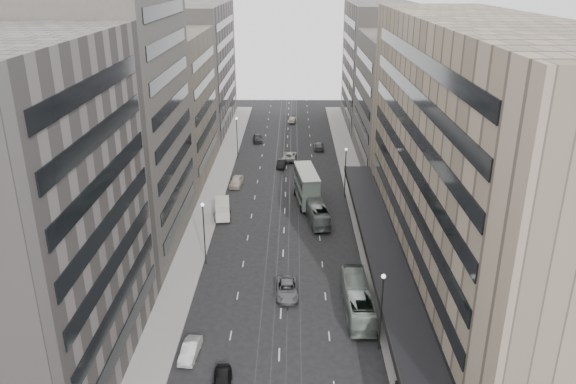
{
  "coord_description": "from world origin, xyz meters",
  "views": [
    {
      "loc": [
        1.3,
        -50.55,
        34.31
      ],
      "look_at": [
        0.59,
        19.95,
        6.68
      ],
      "focal_mm": 35.0,
      "sensor_mm": 36.0,
      "label": 1
    }
  ],
  "objects_px": {
    "sedan_0": "(222,381)",
    "sedan_1": "(190,350)",
    "double_decker": "(307,186)",
    "sedan_2": "(287,289)",
    "panel_van": "(223,209)",
    "bus_near": "(357,299)",
    "bus_far": "(316,211)"
  },
  "relations": [
    {
      "from": "bus_near",
      "to": "sedan_0",
      "type": "height_order",
      "value": "bus_near"
    },
    {
      "from": "bus_near",
      "to": "sedan_2",
      "type": "bearing_deg",
      "value": -23.86
    },
    {
      "from": "bus_near",
      "to": "sedan_0",
      "type": "xyz_separation_m",
      "value": [
        -13.15,
        -12.2,
        -0.85
      ]
    },
    {
      "from": "sedan_1",
      "to": "sedan_2",
      "type": "distance_m",
      "value": 14.33
    },
    {
      "from": "bus_far",
      "to": "sedan_0",
      "type": "distance_m",
      "value": 37.56
    },
    {
      "from": "double_decker",
      "to": "sedan_2",
      "type": "xyz_separation_m",
      "value": [
        -2.78,
        -27.54,
        -2.19
      ]
    },
    {
      "from": "sedan_2",
      "to": "bus_near",
      "type": "bearing_deg",
      "value": -25.01
    },
    {
      "from": "bus_far",
      "to": "sedan_2",
      "type": "relative_size",
      "value": 1.96
    },
    {
      "from": "bus_near",
      "to": "bus_far",
      "type": "xyz_separation_m",
      "value": [
        -3.54,
        24.11,
        -0.09
      ]
    },
    {
      "from": "double_decker",
      "to": "sedan_1",
      "type": "height_order",
      "value": "double_decker"
    },
    {
      "from": "bus_near",
      "to": "bus_far",
      "type": "height_order",
      "value": "bus_near"
    },
    {
      "from": "sedan_0",
      "to": "sedan_1",
      "type": "distance_m",
      "value": 5.67
    },
    {
      "from": "bus_near",
      "to": "panel_van",
      "type": "height_order",
      "value": "bus_near"
    },
    {
      "from": "sedan_0",
      "to": "double_decker",
      "type": "bearing_deg",
      "value": 74.87
    },
    {
      "from": "double_decker",
      "to": "panel_van",
      "type": "height_order",
      "value": "double_decker"
    },
    {
      "from": "double_decker",
      "to": "sedan_2",
      "type": "bearing_deg",
      "value": -103.23
    },
    {
      "from": "double_decker",
      "to": "sedan_1",
      "type": "relative_size",
      "value": 2.46
    },
    {
      "from": "panel_van",
      "to": "double_decker",
      "type": "bearing_deg",
      "value": 19.44
    },
    {
      "from": "bus_near",
      "to": "sedan_1",
      "type": "bearing_deg",
      "value": 24.03
    },
    {
      "from": "panel_van",
      "to": "sedan_0",
      "type": "height_order",
      "value": "panel_van"
    },
    {
      "from": "bus_near",
      "to": "sedan_2",
      "type": "relative_size",
      "value": 2.08
    },
    {
      "from": "sedan_1",
      "to": "sedan_2",
      "type": "relative_size",
      "value": 0.77
    },
    {
      "from": "panel_van",
      "to": "sedan_2",
      "type": "relative_size",
      "value": 0.88
    },
    {
      "from": "sedan_2",
      "to": "double_decker",
      "type": "bearing_deg",
      "value": 82.12
    },
    {
      "from": "panel_van",
      "to": "sedan_1",
      "type": "distance_m",
      "value": 32.29
    },
    {
      "from": "sedan_0",
      "to": "bus_near",
      "type": "bearing_deg",
      "value": 38.68
    },
    {
      "from": "double_decker",
      "to": "sedan_0",
      "type": "relative_size",
      "value": 2.46
    },
    {
      "from": "bus_near",
      "to": "panel_van",
      "type": "relative_size",
      "value": 2.35
    },
    {
      "from": "panel_van",
      "to": "sedan_1",
      "type": "height_order",
      "value": "panel_van"
    },
    {
      "from": "bus_far",
      "to": "sedan_1",
      "type": "bearing_deg",
      "value": 59.72
    },
    {
      "from": "bus_far",
      "to": "double_decker",
      "type": "bearing_deg",
      "value": -86.87
    },
    {
      "from": "double_decker",
      "to": "sedan_0",
      "type": "height_order",
      "value": "double_decker"
    }
  ]
}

